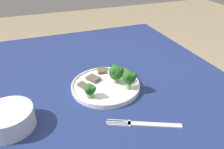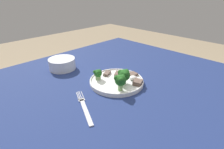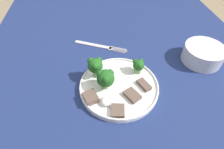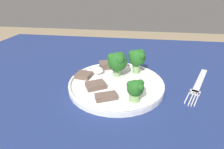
% 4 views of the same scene
% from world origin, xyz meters
% --- Properties ---
extents(table, '(1.29, 1.00, 0.75)m').
position_xyz_m(table, '(0.00, 0.00, 0.66)').
color(table, navy).
rests_on(table, ground_plane).
extents(dinner_plate, '(0.24, 0.24, 0.02)m').
position_xyz_m(dinner_plate, '(0.06, -0.03, 0.76)').
color(dinner_plate, white).
rests_on(dinner_plate, table).
extents(fork, '(0.10, 0.20, 0.00)m').
position_xyz_m(fork, '(-0.15, -0.07, 0.76)').
color(fork, silver).
rests_on(fork, table).
extents(broccoli_floret_near_rim_left, '(0.05, 0.05, 0.07)m').
position_xyz_m(broccoli_floret_near_rim_left, '(0.01, -0.10, 0.81)').
color(broccoli_floret_near_rim_left, '#7FA866').
rests_on(broccoli_floret_near_rim_left, dinner_plate).
extents(broccoli_floret_center_left, '(0.04, 0.04, 0.05)m').
position_xyz_m(broccoli_floret_center_left, '(0.01, 0.04, 0.79)').
color(broccoli_floret_center_left, '#7FA866').
rests_on(broccoli_floret_center_left, dinner_plate).
extents(broccoli_floret_back_left, '(0.05, 0.05, 0.07)m').
position_xyz_m(broccoli_floret_back_left, '(0.06, -0.07, 0.81)').
color(broccoli_floret_back_left, '#7FA866').
rests_on(broccoli_floret_back_left, dinner_plate).
extents(meat_slice_front_slice, '(0.05, 0.05, 0.02)m').
position_xyz_m(meat_slice_front_slice, '(0.10, -0.12, 0.77)').
color(meat_slice_front_slice, brown).
rests_on(meat_slice_front_slice, dinner_plate).
extents(meat_slice_middle_slice, '(0.05, 0.05, 0.01)m').
position_xyz_m(meat_slice_middle_slice, '(0.10, -0.00, 0.77)').
color(meat_slice_middle_slice, brown).
rests_on(meat_slice_middle_slice, dinner_plate).
extents(meat_slice_rear_slice, '(0.05, 0.04, 0.01)m').
position_xyz_m(meat_slice_rear_slice, '(0.07, 0.04, 0.77)').
color(meat_slice_rear_slice, brown).
rests_on(meat_slice_rear_slice, dinner_plate).
extents(meat_slice_edge_slice, '(0.04, 0.04, 0.01)m').
position_xyz_m(meat_slice_edge_slice, '(0.15, -0.05, 0.77)').
color(meat_slice_edge_slice, brown).
rests_on(meat_slice_edge_slice, dinner_plate).
extents(sauce_dollop, '(0.03, 0.03, 0.02)m').
position_xyz_m(sauce_dollop, '(0.12, -0.07, 0.77)').
color(sauce_dollop, white).
rests_on(sauce_dollop, dinner_plate).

